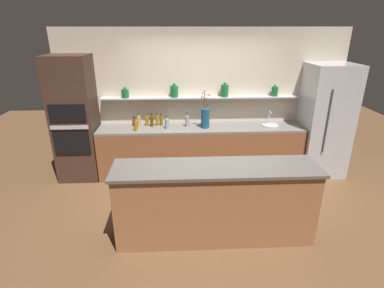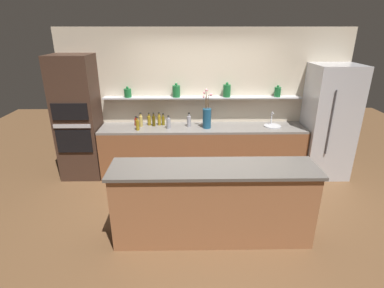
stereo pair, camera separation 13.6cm
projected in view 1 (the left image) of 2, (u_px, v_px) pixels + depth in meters
The scene contains 17 objects.
ground_plane at pixel (209, 209), 4.57m from camera, with size 12.00×12.00×0.00m, color brown.
back_wall_unit at pixel (202, 101), 5.57m from camera, with size 5.20×0.28×2.60m.
back_counter_unit at pixel (201, 150), 5.55m from camera, with size 3.67×0.62×0.92m.
island_counter at pixel (215, 203), 3.82m from camera, with size 2.55×0.61×1.02m.
refrigerator at pixel (325, 121), 5.41m from camera, with size 0.79×0.73×2.02m.
oven_tower at pixel (75, 120), 5.21m from camera, with size 0.70×0.64×2.18m.
flower_vase at pixel (205, 117), 5.27m from camera, with size 0.17×0.15×0.71m.
sink_fixture at pixel (270, 124), 5.44m from camera, with size 0.30×0.30×0.25m.
bottle_sauce_0 at pixel (134, 122), 5.41m from camera, with size 0.06×0.06×0.17m.
bottle_spirit_1 at pixel (167, 123), 5.26m from camera, with size 0.08×0.08×0.24m.
bottle_spirit_2 at pixel (139, 121), 5.34m from camera, with size 0.06×0.06×0.25m.
bottle_oil_3 at pixel (157, 120), 5.42m from camera, with size 0.06×0.06×0.24m.
bottle_oil_4 at pixel (147, 121), 5.42m from camera, with size 0.06×0.06×0.23m.
bottle_oil_5 at pixel (161, 121), 5.44m from camera, with size 0.05×0.05×0.22m.
bottle_oil_6 at pixel (136, 125), 5.15m from camera, with size 0.06×0.06×0.24m.
bottle_spirit_7 at pixel (187, 121), 5.36m from camera, with size 0.07×0.07×0.25m.
bottle_oil_8 at pixel (152, 121), 5.37m from camera, with size 0.06×0.06×0.25m.
Camera 1 is at (-0.45, -3.86, 2.61)m, focal length 28.00 mm.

